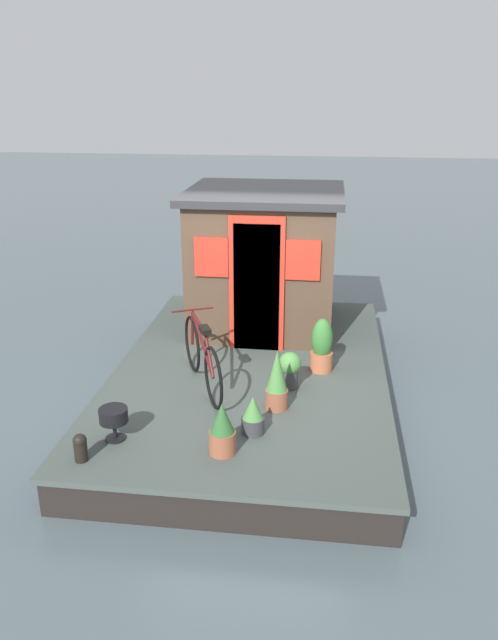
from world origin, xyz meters
TOP-DOWN VIEW (x-y plane):
  - ground_plane at (0.00, 0.00)m, footprint 60.00×60.00m
  - houseboat_deck at (0.00, 0.00)m, footprint 5.27×3.34m
  - houseboat_cabin at (1.52, 0.00)m, footprint 2.10×2.16m
  - bicycle at (-0.63, 0.49)m, footprint 1.54×0.79m
  - potted_plant_succulent at (-1.03, -0.41)m, footprint 0.25×0.25m
  - potted_plant_mint at (-1.58, -0.22)m, footprint 0.23×0.23m
  - potted_plant_sage at (0.01, -0.87)m, footprint 0.28×0.28m
  - potted_plant_basil at (-1.98, 0.03)m, footprint 0.26×0.26m
  - potted_plant_fern at (-0.52, -0.52)m, footprint 0.26×0.26m
  - charcoal_grill at (-1.88, 1.13)m, footprint 0.29×0.29m
  - mooring_bollard at (-2.28, 1.32)m, footprint 0.13×0.13m

SIDE VIEW (x-z plane):
  - ground_plane at x=0.00m, z-range 0.00..0.00m
  - houseboat_deck at x=0.00m, z-range 0.00..0.44m
  - mooring_bollard at x=-2.28m, z-range 0.45..0.73m
  - potted_plant_mint at x=-1.58m, z-range 0.43..0.84m
  - potted_plant_fern at x=-0.52m, z-range 0.47..0.91m
  - potted_plant_basil at x=-1.98m, z-range 0.43..0.95m
  - charcoal_grill at x=-1.88m, z-range 0.52..0.86m
  - potted_plant_sage at x=0.01m, z-range 0.42..1.09m
  - potted_plant_succulent at x=-1.03m, z-range 0.42..1.10m
  - bicycle at x=-0.63m, z-range 0.41..1.24m
  - houseboat_cabin at x=1.52m, z-range 0.45..2.42m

